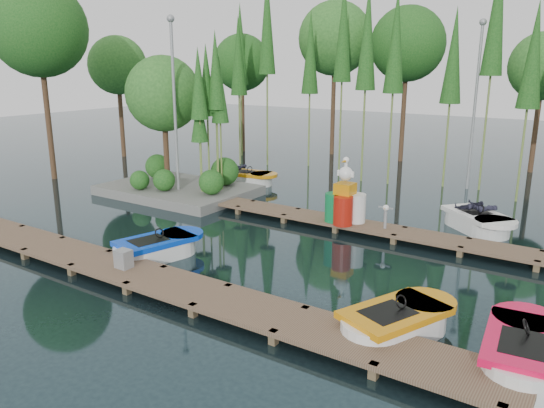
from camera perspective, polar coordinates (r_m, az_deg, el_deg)
The scene contains 16 objects.
ground_plane at distance 17.12m, azimuth -2.33°, elevation -3.68°, with size 90.00×90.00×0.00m, color #1D3036.
near_dock at distance 13.89m, azimuth -13.42°, elevation -7.59°, with size 18.00×1.50×0.50m.
far_dock at distance 18.55m, azimuth 4.73°, elevation -1.50°, with size 15.00×1.20×0.50m.
island at distance 22.93m, azimuth -10.43°, elevation 9.00°, with size 6.20×4.20×6.75m.
tree_screen at distance 26.39m, azimuth 7.95°, elevation 16.22°, with size 34.42×18.53×10.31m.
lamp_island at distance 21.73m, azimuth -10.49°, elevation 11.53°, with size 0.30×0.30×7.25m.
lamp_rear at distance 24.76m, azimuth 21.11°, elevation 11.18°, with size 0.30×0.30×7.25m.
boat_blue at distance 15.72m, azimuth -12.23°, elevation -4.70°, with size 1.91×3.00×0.93m.
boat_red at distance 11.17m, azimuth 25.36°, elevation -14.24°, with size 1.63×3.07×0.99m.
boat_yellow_near at distance 11.48m, azimuth 13.24°, elevation -12.36°, with size 2.26×3.08×0.95m.
boat_yellow_far at distance 24.66m, azimuth -2.63°, elevation 2.82°, with size 2.89×1.60×1.37m.
boat_white_far at distance 19.10m, azimuth 21.24°, elevation -1.75°, with size 3.07×2.89×1.38m.
utility_cabinet at distance 14.35m, azimuth -15.68°, elevation -5.70°, with size 0.40×0.33×0.48m, color gray.
yellow_barrel at distance 17.95m, azimuth 7.74°, elevation -0.55°, with size 0.55×0.55×0.82m, color orange.
drum_cluster at distance 17.71m, azimuth 7.82°, elevation 0.03°, with size 1.28×1.17×2.21m.
seagull_post at distance 17.35m, azimuth 12.13°, elevation -0.90°, with size 0.49×0.26×0.78m.
Camera 1 is at (9.59, -13.09, 5.46)m, focal length 35.00 mm.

